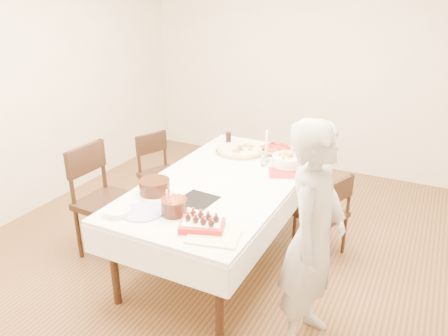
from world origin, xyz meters
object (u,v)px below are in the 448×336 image
at_px(pizza_white, 241,150).
at_px(strawberry_box, 202,224).
at_px(chair_right_savory, 321,214).
at_px(dining_table, 224,219).
at_px(cola_glass, 228,137).
at_px(pizza_pepperoni, 277,149).
at_px(taper_candle, 266,145).
at_px(layer_cake, 155,187).
at_px(pasta_bowl, 288,161).
at_px(birthday_cake, 174,202).
at_px(chair_left_dessert, 109,203).
at_px(person, 313,239).
at_px(chair_left_savory, 163,175).

height_order(pizza_white, strawberry_box, strawberry_box).
bearing_deg(chair_right_savory, strawberry_box, -91.10).
distance_m(dining_table, cola_glass, 1.06).
bearing_deg(pizza_white, pizza_pepperoni, 30.91).
bearing_deg(taper_candle, layer_cake, -116.19).
height_order(dining_table, pasta_bowl, pasta_bowl).
xyz_separation_m(chair_right_savory, birthday_cake, (-0.79, -1.13, 0.45)).
relative_size(pasta_bowl, birthday_cake, 1.53).
distance_m(chair_left_dessert, pizza_pepperoni, 1.67).
bearing_deg(cola_glass, chair_left_dessert, -112.55).
relative_size(cola_glass, strawberry_box, 0.36).
bearing_deg(pizza_pepperoni, chair_right_savory, -34.79).
distance_m(chair_right_savory, pasta_bowl, 0.55).
distance_m(dining_table, person, 1.20).
height_order(pizza_pepperoni, birthday_cake, birthday_cake).
bearing_deg(chair_left_savory, pasta_bowl, -154.85).
height_order(chair_left_savory, pasta_bowl, same).
xyz_separation_m(cola_glass, layer_cake, (0.04, -1.37, 0.01)).
bearing_deg(cola_glass, chair_right_savory, -21.55).
bearing_deg(pizza_pepperoni, dining_table, -100.58).
xyz_separation_m(pizza_pepperoni, pasta_bowl, (0.22, -0.31, 0.03)).
bearing_deg(dining_table, birthday_cake, -93.78).
xyz_separation_m(chair_right_savory, chair_left_savory, (-1.69, 0.02, 0.03)).
xyz_separation_m(chair_left_dessert, layer_cake, (0.57, -0.09, 0.31)).
height_order(chair_right_savory, strawberry_box, strawberry_box).
xyz_separation_m(dining_table, taper_candle, (0.16, 0.55, 0.53)).
bearing_deg(person, chair_left_dessert, 87.19).
xyz_separation_m(pasta_bowl, birthday_cake, (-0.42, -1.22, 0.04)).
bearing_deg(pizza_white, taper_candle, -19.17).
distance_m(chair_right_savory, layer_cake, 1.49).
xyz_separation_m(dining_table, pizza_pepperoni, (0.16, 0.84, 0.40)).
relative_size(pizza_pepperoni, taper_candle, 1.09).
height_order(dining_table, pizza_pepperoni, pizza_pepperoni).
bearing_deg(taper_candle, person, -56.11).
bearing_deg(person, strawberry_box, 107.02).
bearing_deg(strawberry_box, chair_left_dessert, 161.75).
xyz_separation_m(pizza_white, birthday_cake, (0.10, -1.35, 0.08)).
relative_size(taper_candle, strawberry_box, 1.07).
relative_size(chair_left_dessert, cola_glass, 9.62).
bearing_deg(birthday_cake, layer_cake, 146.65).
relative_size(chair_right_savory, taper_candle, 2.54).
height_order(dining_table, taper_candle, taper_candle).
bearing_deg(pizza_white, person, -49.54).
height_order(chair_left_dessert, strawberry_box, chair_left_dessert).
relative_size(dining_table, pasta_bowl, 7.50).
distance_m(chair_left_dessert, birthday_cake, 0.99).
xyz_separation_m(chair_left_savory, person, (1.89, -1.07, 0.36)).
bearing_deg(chair_left_savory, birthday_cake, 150.12).
height_order(person, pizza_white, person).
height_order(layer_cake, birthday_cake, birthday_cake).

